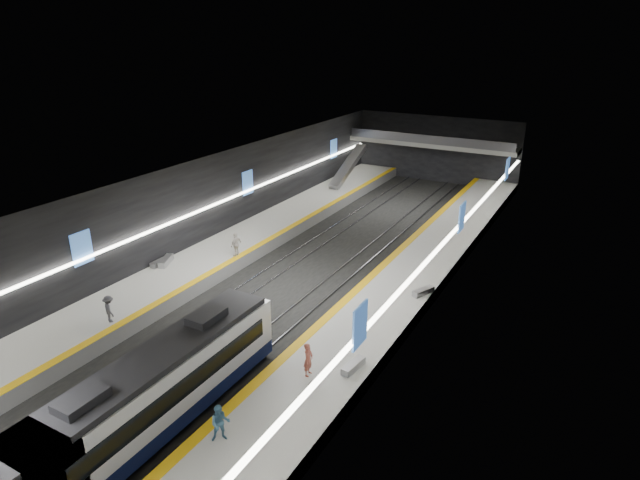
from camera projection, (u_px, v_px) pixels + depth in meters
The scene contains 26 objects.
ground at pixel (280, 295), 38.19m from camera, with size 70.00×70.00×0.00m, color black.
ceiling at pixel (277, 187), 35.23m from camera, with size 20.00×70.00×0.04m, color beige.
wall_left at pixel (170, 219), 41.23m from camera, with size 0.04×70.00×8.00m, color black.
wall_right at pixel (417, 273), 32.19m from camera, with size 0.04×70.00×8.00m, color black.
wall_back at pixel (436, 149), 65.13m from camera, with size 20.00×0.04×8.00m, color black.
platform_left at pixel (199, 267), 41.40m from camera, with size 5.00×70.00×1.00m, color slate.
tile_surface_left at pixel (198, 261), 41.21m from camera, with size 5.00×70.00×0.02m, color #B4B4AE.
tactile_strip_left at pixel (221, 267), 40.21m from camera, with size 0.60×70.00×0.02m, color #E4A80C.
platform_right at pixel (377, 314), 34.61m from camera, with size 5.00×70.00×1.00m, color slate.
tile_surface_right at pixel (377, 307), 34.42m from camera, with size 5.00×70.00×0.02m, color #B4B4AE.
tactile_strip_right at pixel (347, 299), 35.42m from camera, with size 0.60×70.00×0.02m, color #E4A80C.
rails at pixel (280, 294), 38.17m from camera, with size 6.52×70.00×0.12m.
train at pixel (34, 480), 19.73m from camera, with size 2.69×27.37×3.60m.
ad_posters at pixel (286, 231), 37.34m from camera, with size 19.94×53.50×2.20m.
cove_light_left at pixel (172, 222), 41.22m from camera, with size 0.25×68.60×0.12m, color white.
cove_light_right at pixel (414, 275), 32.35m from camera, with size 0.25×68.60×0.12m, color white.
mezzanine_bridge at pixel (431, 144), 63.06m from camera, with size 20.00×3.00×1.50m.
escalator at pixel (348, 166), 61.62m from camera, with size 1.20×8.00×0.60m, color #99999E.
bench_left_near at pixel (166, 261), 40.64m from camera, with size 0.54×1.94×0.47m, color #99999E.
bench_left_far at pixel (161, 262), 40.48m from camera, with size 0.49×1.77×0.43m, color #99999E.
bench_right_near at pixel (353, 366), 28.06m from camera, with size 0.47×1.70×0.41m, color #99999E.
bench_right_far at pixel (423, 292), 35.98m from camera, with size 0.48×1.72×0.42m, color #99999E.
passenger_right_a at pixel (308, 360), 27.36m from camera, with size 0.67×0.44×1.84m, color #B15442.
passenger_right_b at pixel (220, 423), 23.01m from camera, with size 0.86×0.67×1.77m, color teal.
passenger_left_a at pixel (236, 245), 41.80m from camera, with size 1.13×0.47×1.92m, color beige.
passenger_left_b at pixel (109, 309), 32.41m from camera, with size 1.11×0.64×1.72m, color #414149.
Camera 1 is at (19.07, -28.35, 17.74)m, focal length 30.00 mm.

